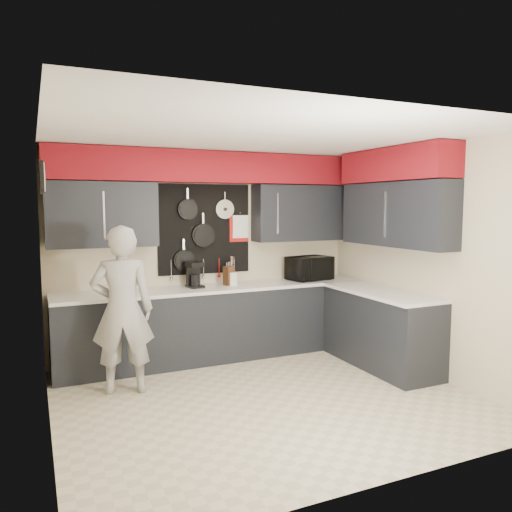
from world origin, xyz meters
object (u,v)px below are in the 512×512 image
microwave (309,268)px  knife_block (229,276)px  utensil_crock (232,279)px  coffee_maker (194,274)px  person (122,310)px

microwave → knife_block: (-1.17, 0.01, -0.04)m
utensil_crock → coffee_maker: size_ratio=0.53×
coffee_maker → utensil_crock: bearing=-15.0°
knife_block → microwave: bearing=-19.6°
utensil_crock → person: bearing=-155.0°
knife_block → person: (-1.45, -0.71, -0.17)m
microwave → utensil_crock: microwave is taller
knife_block → utensil_crock: 0.06m
microwave → coffee_maker: 1.62m
microwave → utensil_crock: size_ratio=3.41×
person → coffee_maker: bearing=-131.4°
microwave → knife_block: microwave is taller
person → microwave: bearing=-153.1°
utensil_crock → person: size_ratio=0.10×
knife_block → coffee_maker: bearing=157.0°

